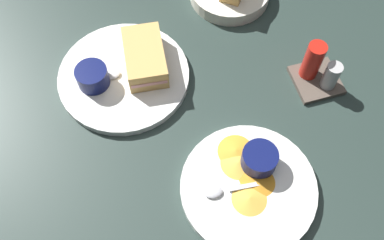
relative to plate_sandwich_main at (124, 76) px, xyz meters
The scene contains 10 objects.
ground_plane 12.04cm from the plate_sandwich_main, 66.02° to the left, with size 110.00×110.00×3.00cm, color #283833.
plate_sandwich_main is the anchor object (origin of this frame).
sandwich_half_near 5.94cm from the plate_sandwich_main, 102.51° to the left, with size 13.87×8.81×4.80cm.
ramekin_dark_sauce 6.62cm from the plate_sandwich_main, 86.49° to the right, with size 6.27×6.27×4.02cm.
spoon_by_dark_ramekin 1.43cm from the plate_sandwich_main, 113.26° to the right, with size 2.80×9.96×0.80cm.
plate_chips_companion 33.40cm from the plate_sandwich_main, 28.85° to the left, with size 24.01×24.01×1.60cm, color white.
ramekin_light_gravy 32.12cm from the plate_sandwich_main, 36.70° to the left, with size 6.35×6.35×3.81cm.
spoon_by_gravy_ramekin 30.92cm from the plate_sandwich_main, 21.05° to the left, with size 2.46×9.94×0.80cm.
plantain_chip_scatter 31.47cm from the plate_sandwich_main, 31.74° to the left, with size 17.01×10.83×0.60cm.
condiment_caddy 38.54cm from the plate_sandwich_main, 73.19° to the left, with size 9.00×9.00×9.50cm.
Camera 1 is at (46.32, -11.34, 72.65)cm, focal length 40.21 mm.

